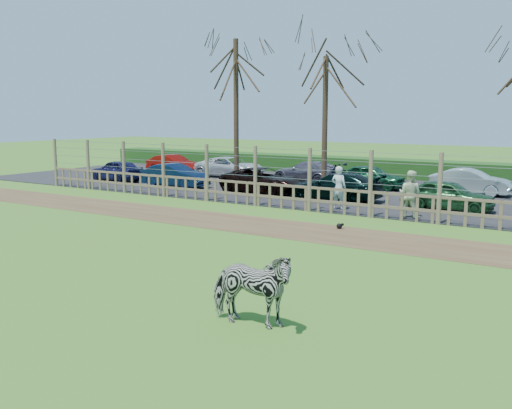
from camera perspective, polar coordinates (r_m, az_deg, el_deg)
The scene contains 21 objects.
ground at distance 15.91m, azimuth -7.90°, elevation -4.81°, with size 120.00×120.00×0.00m, color #5E9F2B.
dirt_strip at distance 19.47m, azimuth 0.65°, elevation -2.15°, with size 34.00×2.80×0.01m, color brown.
asphalt at distance 28.37m, azimuth 11.29°, elevation 1.24°, with size 44.00×13.00×0.04m, color #232326.
hedge at distance 34.90m, azimuth 15.46°, elevation 3.40°, with size 46.00×2.00×1.10m, color #1E4716.
fence at distance 22.36m, azimuth 5.36°, elevation 1.34°, with size 30.16×0.16×2.50m.
tree_left at distance 29.41m, azimuth -2.02°, elevation 12.60°, with size 4.80×4.80×7.88m.
tree_mid at distance 28.00m, azimuth 6.96°, elevation 11.19°, with size 4.80×4.80×6.83m.
zebra at distance 10.27m, azimuth -0.51°, elevation -8.42°, with size 0.76×1.66×1.41m, color gray.
visitor_a at distance 22.75m, azimuth 8.28°, elevation 1.67°, with size 0.63×0.41×1.72m, color silver.
visitor_b at distance 21.52m, azimuth 15.13°, elevation 1.03°, with size 0.84×0.65×1.72m, color beige.
crow at distance 19.17m, azimuth 8.36°, elevation -2.13°, with size 0.26×0.19×0.21m.
car_0 at distance 33.16m, azimuth -13.73°, elevation 3.34°, with size 1.42×3.52×1.20m, color #1B1B49.
car_1 at distance 29.77m, azimuth -8.11°, elevation 2.89°, with size 1.27×3.64×1.20m, color #0D2042.
car_2 at distance 27.29m, azimuth 0.67°, elevation 2.42°, with size 1.99×4.32×1.20m, color black.
car_3 at distance 25.24m, azimuth 7.95°, elevation 1.80°, with size 1.68×4.13×1.20m, color black.
car_4 at distance 23.57m, azimuth 18.63°, elevation 0.90°, with size 1.42×3.52×1.20m, color #215129.
car_7 at distance 36.40m, azimuth -8.29°, elevation 3.99°, with size 1.27×3.64×1.20m, color maroon.
car_8 at distance 34.27m, azimuth -2.60°, elevation 3.77°, with size 1.99×4.32×1.20m, color silver.
car_9 at distance 31.43m, azimuth 5.19°, elevation 3.26°, with size 1.68×4.13×1.20m, color slate.
car_10 at distance 29.52m, azimuth 11.37°, elevation 2.75°, with size 1.42×3.52×1.20m, color #154D2C.
car_11 at distance 28.59m, azimuth 20.63°, elevation 2.14°, with size 1.27×3.64×1.20m, color #B1C6C9.
Camera 1 is at (10.00, -11.78, 3.79)m, focal length 40.00 mm.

